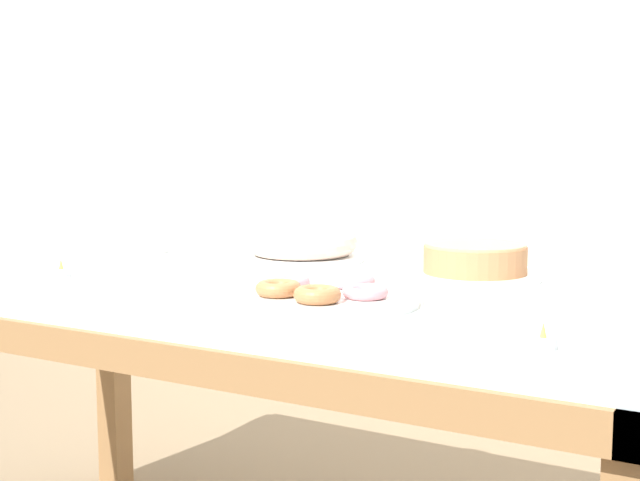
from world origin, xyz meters
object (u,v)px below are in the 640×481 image
object	(u,v)px
tealight_centre	(61,272)
pastry_platter	(320,295)
cake_chocolate_round	(475,262)
cake_golden_bundt	(302,244)
tealight_near_front	(543,342)
plate_stack	(126,244)

from	to	relation	value
tealight_centre	pastry_platter	bearing A→B (deg)	2.21
cake_chocolate_round	cake_golden_bundt	xyz separation A→B (m)	(-0.44, 0.05, 0.00)
cake_chocolate_round	tealight_near_front	xyz separation A→B (m)	(0.28, -0.51, -0.02)
pastry_platter	tealight_near_front	world-z (taller)	pastry_platter
pastry_platter	plate_stack	world-z (taller)	same
pastry_platter	plate_stack	bearing A→B (deg)	156.02
cake_golden_bundt	plate_stack	bearing A→B (deg)	-167.99
plate_stack	tealight_centre	xyz separation A→B (m)	(0.14, -0.35, -0.01)
cake_chocolate_round	tealight_near_front	world-z (taller)	cake_chocolate_round
pastry_platter	tealight_centre	size ratio (longest dim) A/B	8.85
pastry_platter	tealight_near_front	xyz separation A→B (m)	(0.43, -0.14, -0.00)
pastry_platter	plate_stack	size ratio (longest dim) A/B	1.69
tealight_centre	cake_golden_bundt	bearing A→B (deg)	55.36
tealight_near_front	tealight_centre	world-z (taller)	same
cake_golden_bundt	cake_chocolate_round	bearing A→B (deg)	-6.38
plate_stack	tealight_near_front	size ratio (longest dim) A/B	5.25
cake_golden_bundt	tealight_centre	bearing A→B (deg)	-124.64
plate_stack	tealight_centre	distance (m)	0.38
pastry_platter	tealight_centre	xyz separation A→B (m)	(-0.60, -0.02, -0.00)
plate_stack	tealight_near_front	distance (m)	1.27
tealight_near_front	tealight_centre	distance (m)	1.04
cake_chocolate_round	plate_stack	distance (m)	0.89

